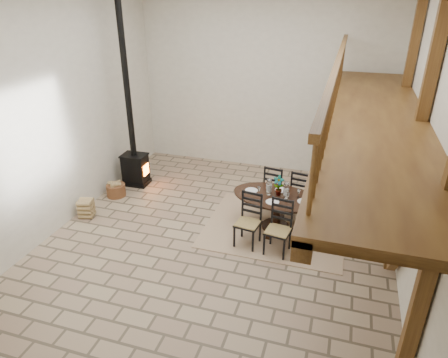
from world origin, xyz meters
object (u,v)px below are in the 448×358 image
(log_stack, at_px, (86,208))
(wood_stove, at_px, (133,145))
(dining_table, at_px, (276,210))
(log_basket, at_px, (116,190))

(log_stack, bearing_deg, wood_stove, 81.75)
(dining_table, height_order, log_basket, dining_table)
(dining_table, xyz_separation_m, wood_stove, (-4.00, 1.07, 0.67))
(log_basket, xyz_separation_m, log_stack, (-0.11, -1.11, 0.05))
(log_basket, bearing_deg, wood_stove, 78.08)
(log_basket, bearing_deg, log_stack, -95.64)
(dining_table, height_order, log_stack, dining_table)
(log_basket, bearing_deg, dining_table, -4.10)
(dining_table, bearing_deg, log_stack, -161.30)
(wood_stove, bearing_deg, log_stack, -99.78)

